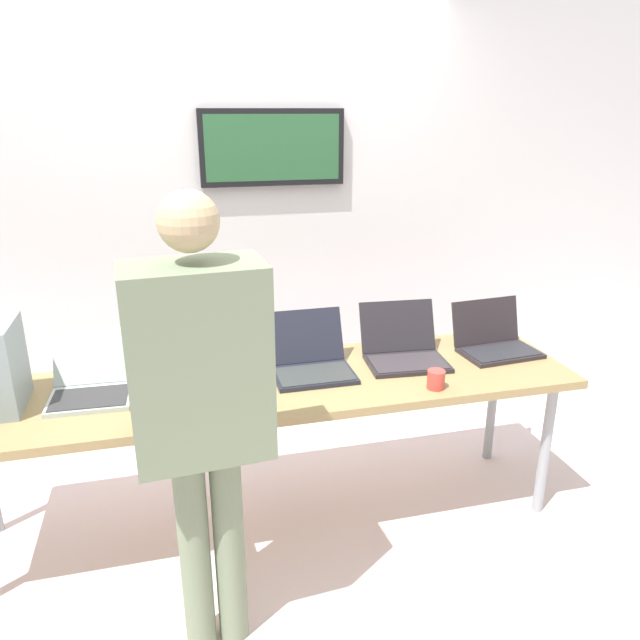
% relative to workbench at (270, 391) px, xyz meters
% --- Properties ---
extents(ground, '(8.00, 8.00, 0.04)m').
position_rel_workbench_xyz_m(ground, '(0.00, 0.00, -0.71)').
color(ground, silver).
extents(back_wall, '(8.00, 0.11, 2.69)m').
position_rel_workbench_xyz_m(back_wall, '(0.00, 1.13, 0.66)').
color(back_wall, silver).
rests_on(back_wall, ground).
extents(workbench, '(2.78, 0.70, 0.75)m').
position_rel_workbench_xyz_m(workbench, '(0.00, 0.00, 0.00)').
color(workbench, '#987D4F').
rests_on(workbench, ground).
extents(laptop_station_0, '(0.35, 0.39, 0.24)m').
position_rel_workbench_xyz_m(laptop_station_0, '(-0.76, 0.06, 0.11)').
color(laptop_station_0, '#A9B5B3').
rests_on(laptop_station_0, workbench).
extents(laptop_station_1, '(0.31, 0.28, 0.25)m').
position_rel_workbench_xyz_m(laptop_station_1, '(-0.31, 0.05, 0.11)').
color(laptop_station_1, '#B1AEBA').
rests_on(laptop_station_1, workbench).
extents(laptop_station_2, '(0.36, 0.36, 0.25)m').
position_rel_workbench_xyz_m(laptop_station_2, '(0.20, 0.06, 0.11)').
color(laptop_station_2, '#1F212D').
rests_on(laptop_station_2, workbench).
extents(laptop_station_3, '(0.40, 0.39, 0.25)m').
position_rel_workbench_xyz_m(laptop_station_3, '(0.67, 0.08, 0.11)').
color(laptop_station_3, '#242126').
rests_on(laptop_station_3, workbench).
extents(laptop_station_4, '(0.40, 0.33, 0.24)m').
position_rel_workbench_xyz_m(laptop_station_4, '(1.15, 0.07, 0.11)').
color(laptop_station_4, '#282226').
rests_on(laptop_station_4, workbench).
extents(person, '(0.46, 0.61, 1.68)m').
position_rel_workbench_xyz_m(person, '(-0.33, -0.62, 0.32)').
color(person, gray).
rests_on(person, ground).
extents(coffee_mug, '(0.08, 0.08, 0.08)m').
position_rel_workbench_xyz_m(coffee_mug, '(0.69, -0.25, 0.09)').
color(coffee_mug, '#D03D35').
rests_on(coffee_mug, workbench).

